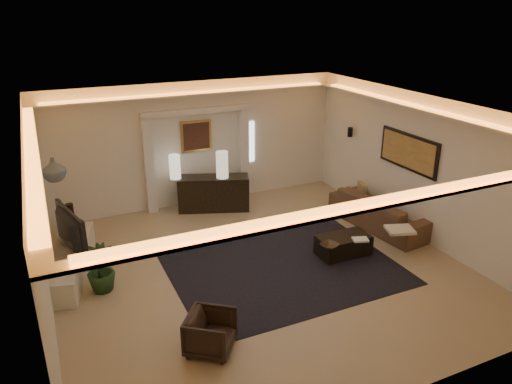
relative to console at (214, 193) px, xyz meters
name	(u,v)px	position (x,y,z in m)	size (l,w,h in m)	color
floor	(260,268)	(-0.18, -2.91, -0.40)	(7.00, 7.00, 0.00)	gray
ceiling	(260,111)	(-0.18, -2.91, 2.50)	(7.00, 7.00, 0.00)	white
wall_back	(196,144)	(-0.18, 0.59, 1.05)	(7.00, 7.00, 0.00)	silver
wall_front	(395,301)	(-0.18, -6.41, 1.05)	(7.00, 7.00, 0.00)	silver
wall_left	(39,232)	(-3.68, -2.91, 1.05)	(7.00, 7.00, 0.00)	silver
wall_right	(419,167)	(3.32, -2.91, 1.05)	(7.00, 7.00, 0.00)	silver
cove_soffit	(260,128)	(-0.18, -2.91, 2.22)	(7.00, 7.00, 0.04)	silver
daylight_slit	(249,142)	(1.17, 0.57, 0.95)	(0.25, 0.03, 1.00)	white
area_rug	(284,268)	(0.22, -3.11, -0.39)	(4.00, 3.00, 0.01)	black
pilaster_left	(149,166)	(-1.33, 0.49, 0.70)	(0.22, 0.20, 2.20)	silver
pilaster_right	(243,154)	(0.97, 0.49, 0.70)	(0.22, 0.20, 2.20)	silver
alcove_header	(196,111)	(-0.18, 0.49, 1.85)	(2.52, 0.20, 0.12)	silver
painting_frame	(196,136)	(-0.18, 0.56, 1.25)	(0.74, 0.04, 0.74)	tan
painting_canvas	(197,136)	(-0.18, 0.53, 1.25)	(0.62, 0.02, 0.62)	#4C2D1E
art_panel_frame	(409,152)	(3.29, -2.61, 1.30)	(0.04, 1.64, 0.74)	black
art_panel_gold	(408,152)	(3.26, -2.61, 1.30)	(0.02, 1.50, 0.62)	tan
wall_sconce	(350,132)	(3.20, -0.71, 1.28)	(0.12, 0.12, 0.22)	black
wall_niche	(38,187)	(-3.62, -1.51, 1.25)	(0.10, 0.55, 0.04)	silver
console	(214,193)	(0.00, 0.00, 0.00)	(1.62, 0.51, 0.81)	#2D2118
lamp_left	(175,166)	(-0.81, 0.25, 0.69)	(0.25, 0.25, 0.55)	white
lamp_right	(222,166)	(0.18, -0.13, 0.69)	(0.27, 0.27, 0.61)	beige
media_ledge	(69,262)	(-3.33, -1.62, -0.17)	(0.59, 2.36, 0.44)	beige
tv	(64,231)	(-3.33, -1.64, 0.43)	(0.17, 1.31, 0.75)	black
figurine	(70,214)	(-3.15, -0.44, 0.24)	(0.15, 0.15, 0.40)	black
ginger_jar	(54,169)	(-3.33, -1.37, 1.48)	(0.39, 0.39, 0.41)	slate
plant	(100,269)	(-2.88, -2.45, 0.01)	(0.46, 0.46, 0.81)	#203A1A
sofa	(380,211)	(2.94, -2.36, -0.06)	(0.92, 2.35, 0.68)	brown
throw_blanket	(400,230)	(2.41, -3.58, 0.15)	(0.49, 0.40, 0.05)	white
throw_pillow	(362,191)	(2.97, -1.63, 0.15)	(0.11, 0.37, 0.37)	#A18657
coffee_table	(343,245)	(1.49, -3.10, -0.20)	(0.99, 0.54, 0.37)	black
bowl	(330,245)	(0.99, -3.37, 0.05)	(0.31, 0.31, 0.08)	#352818
magazine	(360,239)	(1.67, -3.37, 0.02)	(0.28, 0.20, 0.03)	silver
armchair	(211,333)	(-1.74, -4.64, -0.11)	(0.61, 0.63, 0.58)	black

